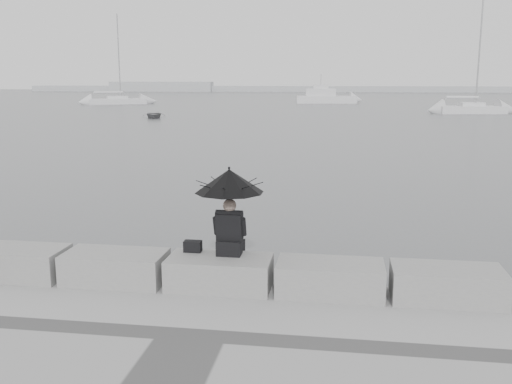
% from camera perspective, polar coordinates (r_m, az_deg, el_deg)
% --- Properties ---
extents(ground, '(360.00, 360.00, 0.00)m').
position_cam_1_polar(ground, '(9.62, -3.02, -11.42)').
color(ground, '#4A4C4F').
rests_on(ground, ground).
extents(stone_block_far_left, '(1.60, 0.80, 0.50)m').
position_cam_1_polar(stone_block_far_left, '(10.19, -22.82, -6.52)').
color(stone_block_far_left, slate).
rests_on(stone_block_far_left, promenade).
extents(stone_block_left, '(1.60, 0.80, 0.50)m').
position_cam_1_polar(stone_block_left, '(9.43, -13.89, -7.35)').
color(stone_block_left, slate).
rests_on(stone_block_left, promenade).
extents(stone_block_centre, '(1.60, 0.80, 0.50)m').
position_cam_1_polar(stone_block_centre, '(8.94, -3.66, -8.08)').
color(stone_block_centre, slate).
rests_on(stone_block_centre, promenade).
extents(stone_block_right, '(1.60, 0.80, 0.50)m').
position_cam_1_polar(stone_block_right, '(8.76, 7.41, -8.58)').
color(stone_block_right, slate).
rests_on(stone_block_right, promenade).
extents(stone_block_far_right, '(1.60, 0.80, 0.50)m').
position_cam_1_polar(stone_block_far_right, '(8.90, 18.55, -8.76)').
color(stone_block_far_right, slate).
rests_on(stone_block_far_right, promenade).
extents(seated_person, '(1.08, 1.08, 1.39)m').
position_cam_1_polar(seated_person, '(8.77, -2.69, -0.09)').
color(seated_person, black).
rests_on(seated_person, stone_block_centre).
extents(bag, '(0.28, 0.16, 0.18)m').
position_cam_1_polar(bag, '(9.16, -6.34, -5.42)').
color(bag, black).
rests_on(bag, stone_block_centre).
extents(distant_landmass, '(180.00, 8.00, 2.80)m').
position_cam_1_polar(distant_landmass, '(163.53, 5.15, 10.26)').
color(distant_landmass, '#A2A5A8').
rests_on(distant_landmass, ground).
extents(sailboat_left, '(8.33, 6.29, 12.90)m').
position_cam_1_polar(sailboat_left, '(87.06, -13.71, 8.87)').
color(sailboat_left, silver).
rests_on(sailboat_left, ground).
extents(sailboat_right, '(7.26, 3.44, 12.90)m').
position_cam_1_polar(sailboat_right, '(66.26, 20.72, 7.82)').
color(sailboat_right, silver).
rests_on(sailboat_right, ground).
extents(motor_cruiser, '(9.20, 3.59, 4.50)m').
position_cam_1_polar(motor_cruiser, '(88.77, 7.06, 9.38)').
color(motor_cruiser, silver).
rests_on(motor_cruiser, ground).
extents(dinghy, '(3.55, 2.23, 0.56)m').
position_cam_1_polar(dinghy, '(55.98, -10.20, 7.60)').
color(dinghy, slate).
rests_on(dinghy, ground).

